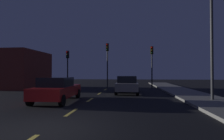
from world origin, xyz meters
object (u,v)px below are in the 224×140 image
Objects in this scene: traffic_signal_left at (68,62)px; car_stopped_ahead at (127,84)px; traffic_signal_center at (107,57)px; traffic_signal_right at (152,59)px; car_adjacent_lane at (57,89)px; street_lamp_right at (207,28)px.

traffic_signal_left is 8.99m from car_stopped_ahead.
traffic_signal_left is 4.89m from traffic_signal_center.
traffic_signal_right is at bearing 59.50° from car_stopped_ahead.
traffic_signal_left is 10.64m from car_adjacent_lane.
traffic_signal_right is 0.63× the size of street_lamp_right.
car_adjacent_lane is at bearing -125.65° from traffic_signal_right.
traffic_signal_right reaches higher than car_stopped_ahead.
traffic_signal_center is at bearing 129.33° from street_lamp_right.
street_lamp_right reaches higher than car_stopped_ahead.
traffic_signal_left is at bearing -180.00° from traffic_signal_right.
traffic_signal_center is 11.87m from street_lamp_right.
traffic_signal_center is 6.06m from car_stopped_ahead.
traffic_signal_left is 15.45m from street_lamp_right.
car_stopped_ahead is 0.59× the size of street_lamp_right.
car_stopped_ahead is at bearing -33.17° from traffic_signal_left.
car_adjacent_lane is (-1.95, -9.94, -2.93)m from traffic_signal_center.
traffic_signal_left is at bearing 106.31° from car_adjacent_lane.
car_adjacent_lane is (-4.34, -5.20, -0.00)m from car_stopped_ahead.
traffic_signal_center is at bearing 116.74° from car_stopped_ahead.
street_lamp_right is at bearing -75.77° from traffic_signal_right.
car_stopped_ahead is (2.39, -4.74, -2.93)m from traffic_signal_center.
traffic_signal_center is at bearing 179.99° from traffic_signal_right.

